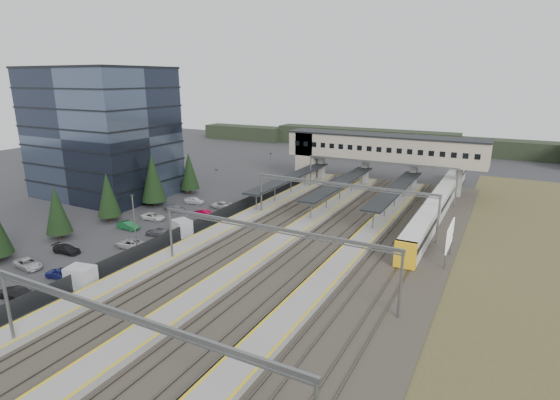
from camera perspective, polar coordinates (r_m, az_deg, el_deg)
The scene contains 15 objects.
ground at distance 61.25m, azimuth -7.45°, elevation -5.83°, with size 220.00×220.00×0.00m, color #2B2B2D.
office_building at distance 91.17m, azimuth -22.18°, elevation 8.17°, with size 24.30×18.30×24.30m.
conifer_row at distance 71.92m, azimuth -23.90°, elevation 0.24°, with size 4.42×49.82×9.50m.
car_park at distance 64.53m, azimuth -20.88°, elevation -5.06°, with size 10.54×44.79×1.29m.
lampposts at distance 65.52m, azimuth -12.68°, elevation -0.64°, with size 0.50×53.25×8.07m.
fence at distance 68.35m, azimuth -9.52°, elevation -2.72°, with size 0.08×90.00×2.00m.
relay_cabin_near at distance 53.33m, azimuth -24.56°, elevation -9.16°, with size 3.27×2.67×2.42m.
relay_cabin_far at distance 65.30m, azimuth -12.68°, elevation -3.58°, with size 3.24×2.99×2.42m.
rail_corridor at distance 60.73m, azimuth 2.56°, elevation -5.61°, with size 34.00×90.00×0.92m.
canopies at distance 79.97m, azimuth 7.87°, elevation 2.24°, with size 23.10×30.00×3.28m.
footbridge at distance 92.99m, azimuth 11.61°, elevation 6.47°, with size 40.40×6.40×11.20m.
gantries at distance 56.10m, azimuth 4.20°, elevation -1.28°, with size 28.40×62.28×7.17m.
train at distance 79.82m, azimuth 20.19°, elevation -0.14°, with size 2.62×54.76×3.30m.
billboard at distance 57.85m, azimuth 21.31°, elevation -4.50°, with size 0.20×6.01×5.11m.
treeline_far at distance 140.15m, azimuth 23.89°, elevation 6.41°, with size 170.00×19.00×7.00m.
Camera 1 is at (33.45, -46.19, 22.34)m, focal length 28.00 mm.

